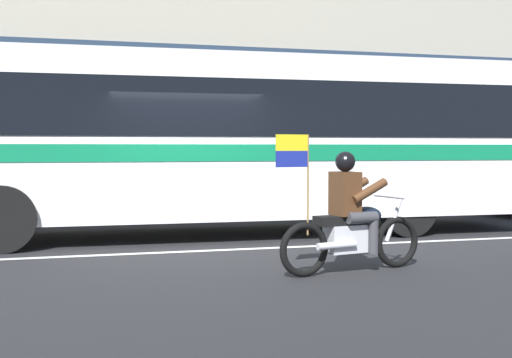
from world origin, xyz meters
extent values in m
plane|color=black|center=(0.00, 0.00, 0.00)|extent=(60.00, 60.00, 0.00)
cube|color=gray|center=(0.00, 5.10, 0.07)|extent=(28.00, 3.80, 0.15)
cube|color=silver|center=(0.00, -0.60, 0.00)|extent=(26.60, 0.14, 0.01)
cube|color=gray|center=(0.00, 7.40, 5.30)|extent=(28.00, 0.80, 10.61)
cube|color=#233347|center=(0.00, 6.96, 3.71)|extent=(25.76, 0.10, 1.40)
cube|color=white|center=(0.77, 1.20, 1.73)|extent=(11.82, 2.83, 2.70)
cube|color=black|center=(0.77, 1.20, 2.28)|extent=(10.88, 2.85, 0.96)
cube|color=#0F7247|center=(0.77, 1.20, 1.53)|extent=(11.58, 2.86, 0.28)
cube|color=silver|center=(0.77, 1.20, 3.14)|extent=(11.58, 2.70, 0.16)
cylinder|color=black|center=(-2.88, 0.02, 0.52)|extent=(1.04, 0.30, 1.04)
cylinder|color=black|center=(4.00, 0.02, 0.52)|extent=(1.04, 0.30, 1.04)
torus|color=black|center=(2.41, -2.62, 0.34)|extent=(0.69, 0.22, 0.69)
torus|color=black|center=(0.99, -2.90, 0.34)|extent=(0.69, 0.22, 0.69)
cube|color=silver|center=(1.65, -2.77, 0.44)|extent=(0.68, 0.40, 0.36)
ellipsoid|color=black|center=(1.90, -2.72, 0.72)|extent=(0.53, 0.37, 0.24)
cube|color=black|center=(1.46, -2.81, 0.69)|extent=(0.60, 0.36, 0.12)
cylinder|color=silver|center=(2.36, -2.63, 0.65)|extent=(0.28, 0.11, 0.58)
cylinder|color=silver|center=(2.28, -2.65, 0.96)|extent=(0.16, 0.64, 0.04)
cylinder|color=silver|center=(1.39, -2.99, 0.39)|extent=(0.56, 0.20, 0.09)
cube|color=#4C2D19|center=(1.59, -2.79, 1.02)|extent=(0.34, 0.41, 0.56)
sphere|color=black|center=(1.59, -2.79, 1.44)|extent=(0.26, 0.26, 0.26)
cylinder|color=#38383D|center=(1.69, -2.58, 0.72)|extent=(0.44, 0.23, 0.15)
cylinder|color=#38383D|center=(1.86, -2.55, 0.48)|extent=(0.13, 0.13, 0.46)
cylinder|color=#38383D|center=(1.76, -2.94, 0.72)|extent=(0.44, 0.23, 0.15)
cylinder|color=#38383D|center=(1.93, -2.90, 0.48)|extent=(0.13, 0.13, 0.46)
cylinder|color=#4C2D19|center=(1.78, -2.54, 1.06)|extent=(0.53, 0.21, 0.32)
cylinder|color=#4C2D19|center=(1.86, -2.94, 1.06)|extent=(0.53, 0.21, 0.32)
cylinder|color=olive|center=(1.04, -2.89, 1.15)|extent=(0.02, 0.02, 1.25)
cube|color=yellow|center=(0.82, -2.94, 1.68)|extent=(0.44, 0.11, 0.20)
cube|color=navy|center=(0.82, -2.94, 1.47)|extent=(0.44, 0.11, 0.20)
cylinder|color=gold|center=(0.65, 3.65, 0.44)|extent=(0.22, 0.22, 0.58)
sphere|color=gold|center=(0.65, 3.65, 0.80)|extent=(0.20, 0.20, 0.20)
cylinder|color=gold|center=(0.65, 3.51, 0.47)|extent=(0.09, 0.10, 0.09)
camera|label=1|loc=(-1.63, -10.36, 1.61)|focal=44.74mm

